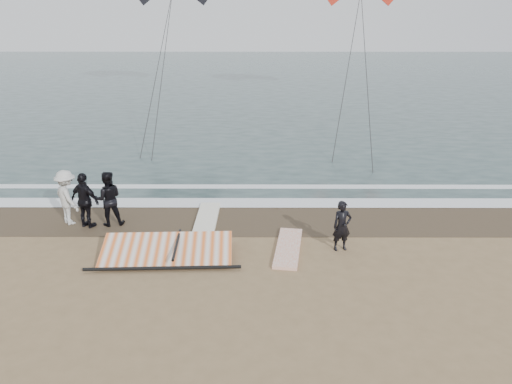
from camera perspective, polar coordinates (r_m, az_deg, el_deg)
ground at (r=13.34m, az=-2.04°, el=-11.18°), size 120.00×120.00×0.00m
sea at (r=44.80m, az=-0.47°, el=12.26°), size 120.00×54.00×0.02m
wet_sand at (r=17.30m, az=-1.50°, el=-3.09°), size 120.00×2.80×0.01m
foam_near at (r=18.57m, az=-1.38°, el=-1.24°), size 120.00×0.90×0.01m
foam_far at (r=20.15m, az=-1.25°, el=0.63°), size 120.00×0.45×0.01m
man_main at (r=15.18m, az=9.79°, el=-3.85°), size 0.64×0.49×1.57m
board_white at (r=15.32m, az=3.70°, el=-6.37°), size 1.06×2.61×0.10m
board_cream at (r=17.25m, az=-5.64°, el=-3.09°), size 0.75×2.68×0.11m
trio_cluster at (r=17.46m, az=-18.96°, el=-0.72°), size 2.61×1.43×1.90m
sail_rig at (r=15.10m, az=-10.29°, el=-6.52°), size 4.41×1.91×0.50m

